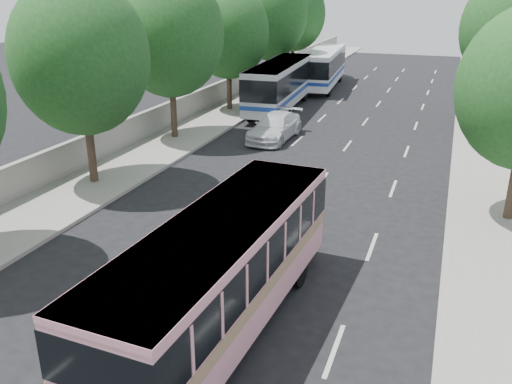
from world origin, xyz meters
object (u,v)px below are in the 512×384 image
at_px(pink_bus, 222,264).
at_px(tour_coach_front, 280,82).
at_px(white_pickup, 275,127).
at_px(tour_coach_rear, 324,65).
at_px(pink_taxi, 276,223).

distance_m(pink_bus, tour_coach_front, 26.50).
bearing_deg(white_pickup, pink_bus, -73.36).
bearing_deg(tour_coach_rear, pink_bus, -85.48).
bearing_deg(white_pickup, tour_coach_rear, 96.71).
distance_m(pink_bus, pink_taxi, 5.38).
bearing_deg(pink_bus, tour_coach_rear, 102.34).
relative_size(pink_taxi, tour_coach_front, 0.41).
distance_m(pink_taxi, tour_coach_front, 21.40).
height_order(pink_taxi, white_pickup, pink_taxi).
relative_size(white_pickup, tour_coach_rear, 0.46).
bearing_deg(pink_taxi, pink_bus, -94.25).
distance_m(pink_bus, tour_coach_rear, 35.85).
distance_m(white_pickup, tour_coach_rear, 17.42).
relative_size(pink_bus, tour_coach_front, 0.87).
distance_m(pink_taxi, white_pickup, 13.48).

